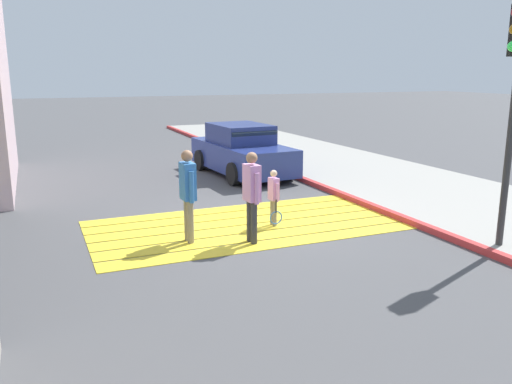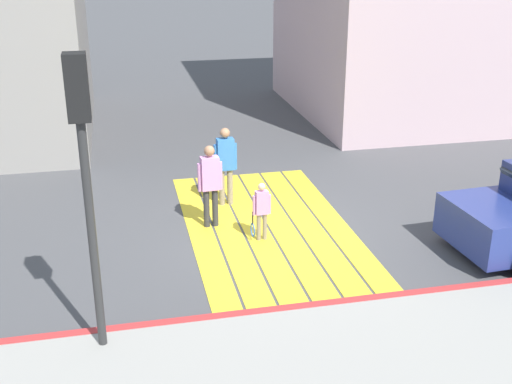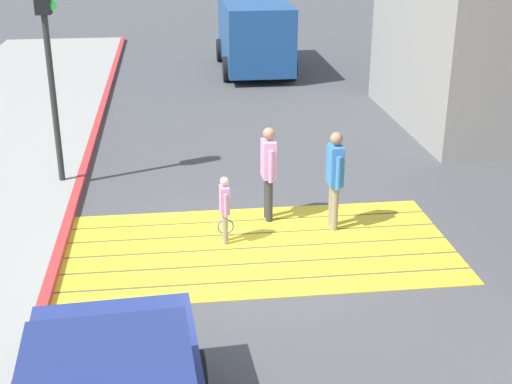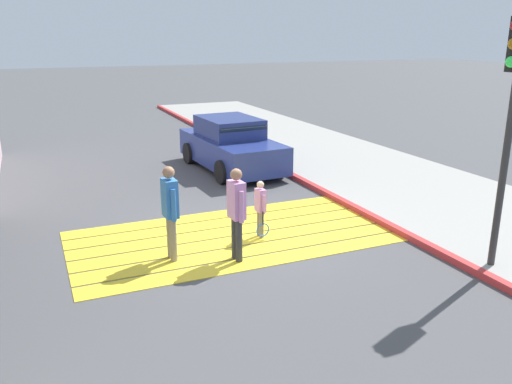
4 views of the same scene
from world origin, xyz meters
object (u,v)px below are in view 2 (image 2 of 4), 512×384
Objects in this scene: traffic_light_corner at (83,148)px; pedestrian_adult_lead at (225,161)px; pedestrian_child_with_racket at (261,209)px; pedestrian_adult_trailing at (210,180)px.

traffic_light_corner reaches higher than pedestrian_adult_lead.
traffic_light_corner is 4.90m from pedestrian_child_with_racket.
pedestrian_adult_trailing is (-1.07, 0.50, -0.02)m from pedestrian_adult_lead.
pedestrian_adult_lead is (4.96, -2.67, -2.01)m from traffic_light_corner.
pedestrian_adult_trailing is 1.45× the size of pedestrian_child_with_racket.
pedestrian_child_with_racket is at bearing -169.61° from pedestrian_adult_lead.
traffic_light_corner is 3.57× the size of pedestrian_child_with_racket.
traffic_light_corner is at bearing 150.82° from pedestrian_adult_trailing.
pedestrian_adult_lead is 1.02× the size of pedestrian_adult_trailing.
pedestrian_child_with_racket is (3.04, -3.02, -2.38)m from traffic_light_corner.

